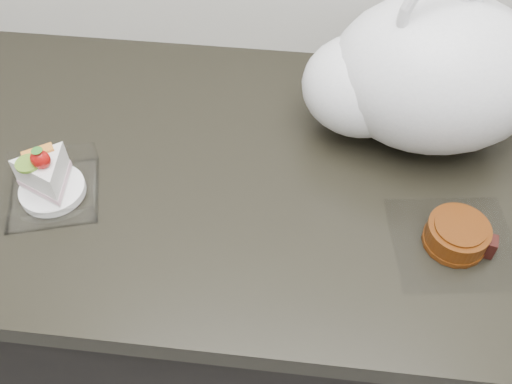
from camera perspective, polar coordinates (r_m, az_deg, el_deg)
The scene contains 4 objects.
counter at distance 1.29m, azimuth 2.72°, elevation -11.25°, with size 2.04×0.64×0.90m.
cake_tray at distance 0.91m, azimuth -19.97°, elevation 0.90°, with size 0.17×0.17×0.11m.
mooncake_wrap at distance 0.86m, azimuth 19.48°, elevation -4.22°, with size 0.20×0.19×0.04m.
plastic_bag at distance 0.93m, azimuth 16.19°, elevation 11.14°, with size 0.42×0.33×0.30m.
Camera 1 is at (0.01, 1.08, 1.58)m, focal length 40.00 mm.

